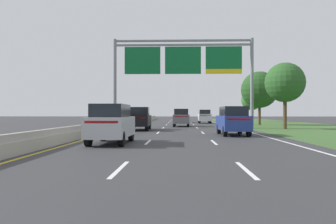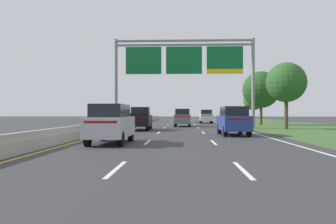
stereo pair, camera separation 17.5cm
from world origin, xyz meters
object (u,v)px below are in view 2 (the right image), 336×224
object	(u,v)px
car_darkgreen_centre_lane_sedan	(183,118)
pickup_truck_black	(140,119)
car_grey_centre_lane_suv	(182,117)
roadside_tree_far	(261,90)
roadside_tree_mid	(286,83)
car_white_right_lane_suv	(206,116)
roadside_tree_distant	(253,100)
overhead_sign_gantry	(184,64)
car_silver_left_lane_suv	(111,123)
car_blue_right_lane_suv	(233,120)

from	to	relation	value
car_darkgreen_centre_lane_sedan	pickup_truck_black	bearing A→B (deg)	170.80
car_grey_centre_lane_suv	roadside_tree_far	distance (m)	12.32
car_darkgreen_centre_lane_sedan	roadside_tree_far	world-z (taller)	roadside_tree_far
pickup_truck_black	roadside_tree_mid	bearing A→B (deg)	-83.55
car_white_right_lane_suv	roadside_tree_mid	xyz separation A→B (m)	(6.58, -19.04, 3.56)
roadside_tree_distant	pickup_truck_black	bearing A→B (deg)	-120.37
overhead_sign_gantry	car_darkgreen_centre_lane_sedan	bearing A→B (deg)	90.30
roadside_tree_mid	roadside_tree_far	size ratio (longest dim) A/B	0.92
roadside_tree_distant	car_white_right_lane_suv	bearing A→B (deg)	-139.92
pickup_truck_black	car_silver_left_lane_suv	distance (m)	13.92
car_grey_centre_lane_suv	roadside_tree_distant	size ratio (longest dim) A/B	0.82
car_silver_left_lane_suv	car_grey_centre_lane_suv	distance (m)	22.78
car_darkgreen_centre_lane_sedan	car_white_right_lane_suv	distance (m)	5.42
car_white_right_lane_suv	roadside_tree_far	distance (m)	10.67
roadside_tree_mid	car_white_right_lane_suv	bearing A→B (deg)	109.07
car_darkgreen_centre_lane_sedan	roadside_tree_distant	bearing A→B (deg)	-74.07
pickup_truck_black	roadside_tree_distant	xyz separation A→B (m)	(16.76, 28.60, 2.85)
car_blue_right_lane_suv	car_silver_left_lane_suv	bearing A→B (deg)	131.66
pickup_truck_black	car_darkgreen_centre_lane_sedan	xyz separation A→B (m)	(4.10, 25.01, -0.26)
pickup_truck_black	roadside_tree_distant	size ratio (longest dim) A/B	0.94
car_darkgreen_centre_lane_sedan	car_grey_centre_lane_suv	distance (m)	16.49
car_silver_left_lane_suv	roadside_tree_far	size ratio (longest dim) A/B	0.65
pickup_truck_black	car_darkgreen_centre_lane_sedan	size ratio (longest dim) A/B	1.24
car_silver_left_lane_suv	car_white_right_lane_suv	xyz separation A→B (m)	(7.62, 34.97, 0.00)
car_white_right_lane_suv	roadside_tree_distant	xyz separation A→B (m)	(8.97, 7.55, 2.83)
roadside_tree_far	roadside_tree_mid	bearing A→B (deg)	-91.22
car_blue_right_lane_suv	roadside_tree_far	distance (m)	22.04
car_darkgreen_centre_lane_sedan	car_white_right_lane_suv	xyz separation A→B (m)	(3.69, -3.96, 0.28)
car_grey_centre_lane_suv	roadside_tree_far	bearing A→B (deg)	-63.11
pickup_truck_black	car_grey_centre_lane_suv	distance (m)	9.44
pickup_truck_black	roadside_tree_mid	distance (m)	14.95
car_grey_centre_lane_suv	car_blue_right_lane_suv	size ratio (longest dim) A/B	1.00
car_silver_left_lane_suv	car_white_right_lane_suv	size ratio (longest dim) A/B	0.99
pickup_truck_black	roadside_tree_distant	bearing A→B (deg)	-31.86
car_grey_centre_lane_suv	roadside_tree_mid	size ratio (longest dim) A/B	0.71
car_grey_centre_lane_suv	roadside_tree_mid	xyz separation A→B (m)	(10.32, -6.52, 3.56)
car_blue_right_lane_suv	roadside_tree_mid	bearing A→B (deg)	-37.37
car_white_right_lane_suv	car_grey_centre_lane_suv	xyz separation A→B (m)	(-3.73, -12.52, 0.00)
roadside_tree_distant	car_darkgreen_centre_lane_sedan	bearing A→B (deg)	-164.18
roadside_tree_far	roadside_tree_distant	xyz separation A→B (m)	(2.14, 14.89, -0.81)
car_silver_left_lane_suv	roadside_tree_far	distance (m)	31.39
pickup_truck_black	car_silver_left_lane_suv	world-z (taller)	pickup_truck_black
roadside_tree_distant	roadside_tree_mid	bearing A→B (deg)	-95.13
roadside_tree_distant	overhead_sign_gantry	bearing A→B (deg)	-117.09
car_darkgreen_centre_lane_sedan	car_silver_left_lane_suv	world-z (taller)	car_silver_left_lane_suv
car_white_right_lane_suv	roadside_tree_far	world-z (taller)	roadside_tree_far
overhead_sign_gantry	roadside_tree_mid	distance (m)	10.59
car_silver_left_lane_suv	roadside_tree_distant	size ratio (longest dim) A/B	0.81
car_darkgreen_centre_lane_sedan	roadside_tree_mid	bearing A→B (deg)	-155.83
car_white_right_lane_suv	roadside_tree_distant	bearing A→B (deg)	-48.79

